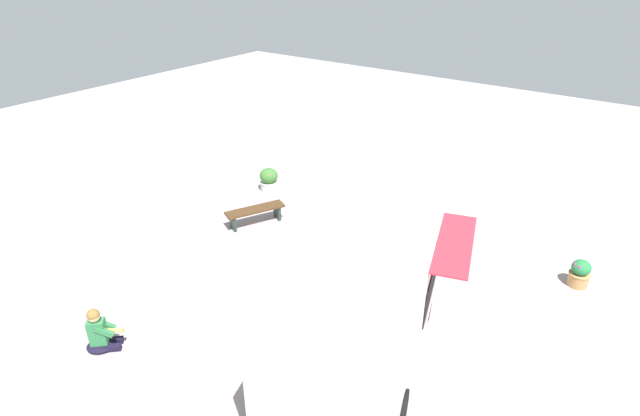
{
  "coord_description": "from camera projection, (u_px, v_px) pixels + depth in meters",
  "views": [
    {
      "loc": [
        -5.21,
        7.36,
        6.69
      ],
      "look_at": [
        0.99,
        -1.24,
        1.15
      ],
      "focal_mm": 28.28,
      "sensor_mm": 36.0,
      "label": 1
    }
  ],
  "objects": [
    {
      "name": "person_customer",
      "position": [
        100.0,
        333.0,
        9.26
      ],
      "size": [
        0.72,
        0.72,
        0.89
      ],
      "color": "black",
      "rests_on": "ground_plane"
    },
    {
      "name": "planter_flowering_far",
      "position": [
        269.0,
        179.0,
        15.34
      ],
      "size": [
        0.56,
        0.56,
        0.71
      ],
      "color": "silver",
      "rests_on": "ground_plane"
    },
    {
      "name": "ground_plane",
      "position": [
        324.0,
        287.0,
        11.09
      ],
      "size": [
        40.0,
        40.0,
        0.0
      ],
      "primitive_type": "plane",
      "color": "#A79699"
    },
    {
      "name": "planter_flowering_near",
      "position": [
        358.0,
        210.0,
        13.67
      ],
      "size": [
        0.49,
        0.49,
        0.61
      ],
      "color": "#56424A",
      "rests_on": "ground_plane"
    },
    {
      "name": "plaza_bench",
      "position": [
        255.0,
        212.0,
        13.46
      ],
      "size": [
        1.06,
        1.61,
        0.47
      ],
      "color": "#452E19",
      "rests_on": "ground_plane"
    },
    {
      "name": "food_truck",
      "position": [
        363.0,
        301.0,
        8.96
      ],
      "size": [
        3.5,
        5.37,
        2.22
      ],
      "color": "white",
      "rests_on": "ground_plane"
    },
    {
      "name": "planter_flowering_side",
      "position": [
        580.0,
        273.0,
        11.02
      ],
      "size": [
        0.45,
        0.45,
        0.64
      ],
      "color": "#AD814A",
      "rests_on": "ground_plane"
    }
  ]
}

